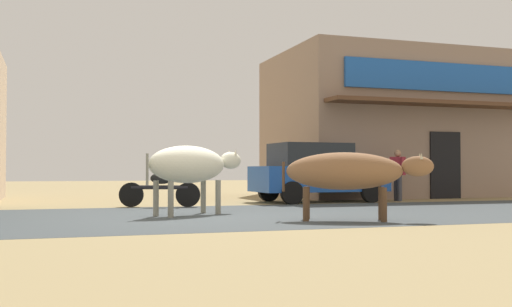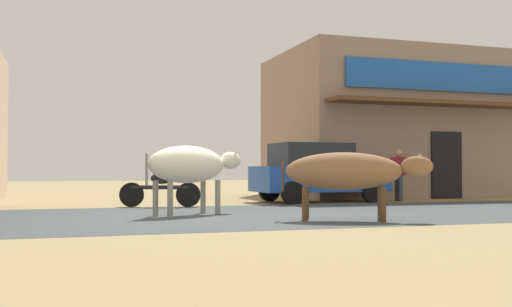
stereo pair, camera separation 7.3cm
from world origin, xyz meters
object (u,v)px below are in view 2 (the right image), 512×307
at_px(parked_hatchback_car, 317,172).
at_px(pedestrian_by_shop, 399,171).
at_px(parked_motorcycle, 161,188).
at_px(cow_near_brown, 190,165).
at_px(cow_far_dark, 347,172).

xyz_separation_m(parked_hatchback_car, pedestrian_by_shop, (2.45, -0.27, 0.02)).
xyz_separation_m(parked_motorcycle, cow_near_brown, (0.11, -2.85, 0.53)).
relative_size(parked_hatchback_car, parked_motorcycle, 1.99).
relative_size(parked_motorcycle, pedestrian_by_shop, 1.28).
bearing_deg(cow_near_brown, parked_motorcycle, 92.14).
bearing_deg(pedestrian_by_shop, parked_motorcycle, -174.71).
height_order(parked_motorcycle, cow_far_dark, cow_far_dark).
bearing_deg(parked_motorcycle, cow_far_dark, -63.68).
bearing_deg(pedestrian_by_shop, parked_hatchback_car, 173.68).
relative_size(parked_motorcycle, cow_near_brown, 0.80).
bearing_deg(cow_far_dark, parked_hatchback_car, 71.06).
relative_size(parked_hatchback_car, pedestrian_by_shop, 2.54).
height_order(cow_far_dark, pedestrian_by_shop, pedestrian_by_shop).
xyz_separation_m(cow_far_dark, pedestrian_by_shop, (4.48, 5.67, -0.01)).
height_order(parked_hatchback_car, pedestrian_by_shop, parked_hatchback_car).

